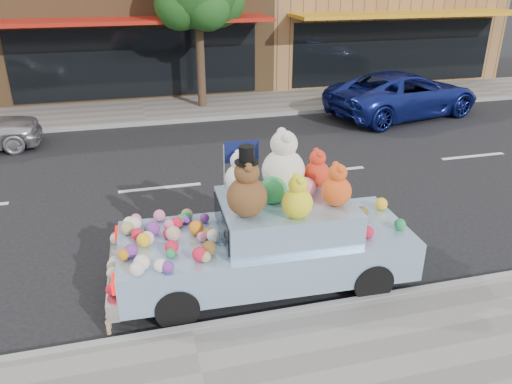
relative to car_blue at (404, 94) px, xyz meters
name	(u,v)px	position (x,y,z in m)	size (l,w,h in m)	color
ground	(160,188)	(-8.19, -3.98, -0.72)	(120.00, 120.00, 0.00)	black
far_sidewalk	(144,111)	(-8.19, 2.52, -0.66)	(60.00, 3.00, 0.12)	gray
near_kerb	(192,331)	(-8.19, -8.98, -0.65)	(60.00, 0.12, 0.13)	gray
far_kerb	(146,123)	(-8.19, 1.02, -0.65)	(60.00, 0.12, 0.13)	gray
car_blue	(404,94)	(0.00, 0.00, 0.00)	(2.38, 5.17, 1.44)	navy
art_car	(267,234)	(-6.90, -8.02, 0.10)	(4.55, 1.92, 2.35)	black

